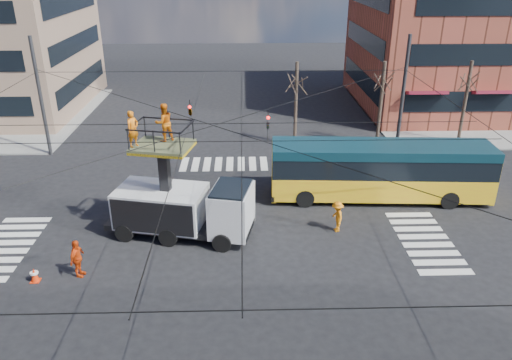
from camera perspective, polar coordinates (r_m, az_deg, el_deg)
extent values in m
plane|color=black|center=(24.02, -4.39, -7.28)|extent=(120.00, 120.00, 0.00)
cube|color=slate|center=(47.59, 23.17, 7.08)|extent=(18.00, 18.00, 0.12)
cube|color=black|center=(47.79, -19.25, 10.58)|extent=(0.12, 13.60, 1.50)
cube|color=black|center=(47.19, -19.82, 14.50)|extent=(0.12, 13.60, 1.50)
cube|color=black|center=(46.83, -20.42, 18.50)|extent=(0.12, 13.60, 1.50)
cube|color=brown|center=(49.38, 24.22, 15.79)|extent=(20.00, 16.00, 14.00)
cube|color=black|center=(46.84, 11.93, 11.29)|extent=(0.12, 13.60, 1.58)
cube|color=black|center=(46.21, 12.32, 15.51)|extent=(0.12, 13.60, 1.57)
cylinder|color=#2D2D30|center=(35.24, 16.42, 9.24)|extent=(0.24, 0.24, 8.00)
cylinder|color=#2D2D30|center=(36.09, -23.37, 8.58)|extent=(0.24, 0.24, 8.00)
cylinder|color=black|center=(33.20, -3.82, 12.30)|extent=(24.00, 0.03, 0.03)
cylinder|color=black|center=(10.94, -8.09, -14.64)|extent=(24.00, 0.03, 0.03)
cylinder|color=black|center=(24.10, 25.08, 5.46)|extent=(0.03, 24.00, 0.03)
cylinder|color=black|center=(21.55, -4.89, 6.23)|extent=(24.02, 24.02, 0.03)
cylinder|color=black|center=(21.55, -4.89, 6.23)|extent=(24.02, 24.02, 0.03)
cylinder|color=black|center=(20.51, -5.03, 4.39)|extent=(24.00, 0.03, 0.03)
cylinder|color=black|center=(22.78, -4.71, 6.44)|extent=(24.00, 0.03, 0.03)
cylinder|color=black|center=(21.77, -8.02, 5.16)|extent=(0.03, 24.00, 0.03)
cylinder|color=black|center=(21.64, -1.67, 5.27)|extent=(0.03, 24.00, 0.03)
imported|color=black|center=(24.64, 1.38, 6.68)|extent=(0.16, 0.20, 1.00)
imported|color=black|center=(26.60, -7.57, 8.36)|extent=(0.26, 1.24, 0.50)
cylinder|color=#382B21|center=(35.47, 4.57, 8.57)|extent=(0.24, 0.24, 6.00)
cylinder|color=#382B21|center=(36.60, 14.06, 8.41)|extent=(0.24, 0.24, 6.00)
cylinder|color=#382B21|center=(38.63, 22.75, 8.07)|extent=(0.24, 0.24, 6.00)
cube|color=black|center=(24.79, -8.63, -4.96)|extent=(7.31, 3.65, 0.30)
cube|color=#B9BBBD|center=(23.64, -2.80, -3.48)|extent=(2.27, 2.73, 2.20)
cube|color=black|center=(23.28, -2.84, -1.73)|extent=(2.06, 2.59, 0.80)
cube|color=#B9BBBD|center=(24.67, -10.74, -2.92)|extent=(4.64, 3.34, 1.80)
cylinder|color=black|center=(23.25, -3.89, -7.12)|extent=(0.95, 0.54, 0.90)
cylinder|color=black|center=(25.18, -2.59, -4.46)|extent=(0.95, 0.54, 0.90)
cylinder|color=black|center=(23.97, -9.96, -6.43)|extent=(0.95, 0.54, 0.90)
cylinder|color=black|center=(25.85, -8.22, -3.90)|extent=(0.95, 0.54, 0.90)
cylinder|color=black|center=(24.78, -14.76, -5.83)|extent=(0.95, 0.54, 0.90)
cylinder|color=black|center=(26.60, -12.73, -3.42)|extent=(0.95, 0.54, 0.90)
cube|color=black|center=(23.91, -10.35, 0.31)|extent=(0.54, 0.54, 3.18)
cube|color=#4B4F2F|center=(23.32, -10.64, 3.88)|extent=(2.99, 2.61, 0.12)
cube|color=yellow|center=(23.36, -10.62, 3.61)|extent=(2.99, 2.61, 0.12)
imported|color=orange|center=(23.06, -13.90, 5.69)|extent=(0.69, 0.72, 1.66)
imported|color=orange|center=(23.49, -10.47, 6.50)|extent=(1.09, 1.01, 1.78)
cube|color=yellow|center=(28.73, 13.88, -0.29)|extent=(12.11, 3.25, 1.30)
cube|color=black|center=(28.27, 14.12, 1.92)|extent=(12.10, 3.20, 1.10)
cube|color=#0B2833|center=(27.98, 14.29, 3.44)|extent=(12.11, 3.25, 0.50)
cube|color=yellow|center=(27.79, 2.07, 1.05)|extent=(0.38, 2.48, 2.80)
cube|color=yellow|center=(30.31, 24.95, 0.72)|extent=(0.38, 2.48, 2.80)
cube|color=black|center=(28.26, 1.94, -1.09)|extent=(0.29, 2.60, 0.30)
cube|color=gold|center=(27.32, 2.32, 3.46)|extent=(0.19, 1.60, 0.35)
cylinder|color=black|center=(27.25, 5.63, -2.09)|extent=(1.01, 0.35, 1.00)
cylinder|color=black|center=(29.38, 5.34, -0.05)|extent=(1.01, 0.35, 1.00)
cylinder|color=black|center=(28.89, 21.23, -2.14)|extent=(1.01, 0.35, 1.00)
cylinder|color=black|center=(30.91, 19.90, -0.21)|extent=(1.01, 0.35, 1.00)
cone|color=red|center=(23.23, -24.00, -9.87)|extent=(0.36, 0.36, 0.63)
imported|color=#D8400D|center=(22.60, -19.76, -8.45)|extent=(0.61, 1.08, 1.73)
imported|color=orange|center=(24.96, 9.25, -4.14)|extent=(0.71, 1.10, 1.60)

